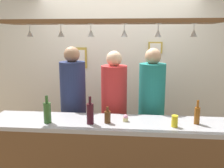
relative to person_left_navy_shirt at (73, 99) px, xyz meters
name	(u,v)px	position (x,y,z in m)	size (l,w,h in m)	color
back_wall	(118,73)	(0.54, 0.85, 0.23)	(4.40, 0.06, 2.60)	silver
bar_counter	(106,155)	(0.54, -0.75, -0.41)	(2.70, 0.55, 0.99)	#99999E
overhead_glass_rack	(108,22)	(0.54, -0.55, 0.98)	(2.20, 0.36, 0.04)	brown
hanging_wineglass_far_left	(30,33)	(-0.34, -0.48, 0.87)	(0.07, 0.07, 0.13)	silver
hanging_wineglass_left	(61,33)	(0.03, -0.54, 0.87)	(0.07, 0.07, 0.13)	silver
hanging_wineglass_center_left	(91,33)	(0.37, -0.60, 0.87)	(0.07, 0.07, 0.13)	silver
hanging_wineglass_center	(124,33)	(0.71, -0.62, 0.87)	(0.07, 0.07, 0.13)	silver
hanging_wineglass_center_right	(158,33)	(1.05, -0.60, 0.87)	(0.07, 0.07, 0.13)	silver
hanging_wineglass_right	(194,33)	(1.41, -0.55, 0.87)	(0.07, 0.07, 0.13)	silver
person_left_navy_shirt	(73,99)	(0.00, 0.00, 0.00)	(0.34, 0.34, 1.77)	#2D334C
person_middle_red_shirt	(114,102)	(0.56, 0.00, -0.03)	(0.34, 0.34, 1.72)	#2D334C
person_right_teal_shirt	(152,101)	(1.05, 0.00, -0.01)	(0.34, 0.34, 1.76)	#2D334C
bottle_wine_dark_red	(90,113)	(0.36, -0.69, 0.03)	(0.08, 0.08, 0.30)	#380F19
bottle_beer_brown_stubby	(107,117)	(0.54, -0.65, -0.02)	(0.07, 0.07, 0.18)	#512D14
bottle_champagne_green	(47,112)	(-0.10, -0.70, 0.03)	(0.08, 0.08, 0.30)	#2D5623
bottle_beer_amber_tall	(197,115)	(1.49, -0.58, 0.01)	(0.06, 0.06, 0.26)	brown
drink_can	(175,121)	(1.24, -0.69, -0.03)	(0.07, 0.07, 0.12)	yellow
cupcake	(126,118)	(0.73, -0.58, -0.05)	(0.06, 0.06, 0.08)	beige
picture_frame_caricature	(79,58)	(-0.09, 0.81, 0.48)	(0.26, 0.02, 0.34)	#B29338
picture_frame_upper_small	(155,48)	(1.13, 0.81, 0.65)	(0.22, 0.02, 0.18)	#B29338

